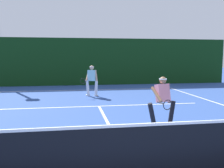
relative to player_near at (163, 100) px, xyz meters
name	(u,v)px	position (x,y,z in m)	size (l,w,h in m)	color
court_line_baseline_far	(90,90)	(-1.58, 8.68, -0.84)	(11.00, 0.10, 0.01)	white
court_line_service	(99,106)	(-1.58, 3.42, -0.84)	(8.96, 0.10, 0.01)	white
court_line_centre	(110,127)	(-1.58, 0.20, -0.84)	(0.10, 6.40, 0.01)	white
tennis_net	(138,151)	(-1.58, -3.00, -0.33)	(12.04, 0.09, 1.12)	#1E4723
player_near	(163,100)	(0.00, 0.00, 0.00)	(1.01, 0.91, 1.55)	black
player_far	(92,79)	(-1.68, 6.16, 0.08)	(1.01, 0.83, 1.68)	silver
tennis_ball	(200,140)	(0.49, -1.40, -0.81)	(0.07, 0.07, 0.07)	#D1E033
back_fence_windscreen	(88,62)	(-1.58, 11.46, 0.92)	(22.19, 0.12, 3.53)	black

